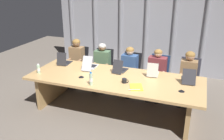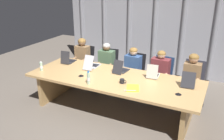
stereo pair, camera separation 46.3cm
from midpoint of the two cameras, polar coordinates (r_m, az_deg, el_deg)
ground_plane at (r=5.15m, az=2.99°, el=-9.58°), size 10.86×10.86×0.00m
conference_table at (r=4.87m, az=3.12°, el=-3.51°), size 3.49×1.30×0.75m
curtain_backdrop at (r=7.02m, az=11.91°, el=10.61°), size 5.43×0.17×2.81m
laptop_left_end at (r=5.68m, az=-8.12°, el=2.29°), size 0.26×0.39×0.31m
laptop_left_mid at (r=5.32m, az=-2.27°, el=1.18°), size 0.24×0.51×0.31m
laptop_center at (r=5.08m, az=4.76°, el=0.09°), size 0.25×0.43×0.29m
laptop_right_mid at (r=4.92m, az=12.44°, el=-1.03°), size 0.25×0.37×0.30m
laptop_right_end at (r=4.77m, az=20.42°, el=-2.65°), size 0.28×0.47×0.28m
office_chair_left_end at (r=6.45m, az=-4.68°, el=0.37°), size 0.60×0.60×0.94m
office_chair_left_mid at (r=6.13m, az=1.14°, el=-0.69°), size 0.60×0.60×0.94m
office_chair_center at (r=5.89m, az=7.35°, el=-1.85°), size 0.60×0.60×0.93m
office_chair_right_mid at (r=5.74m, az=13.66°, el=-2.92°), size 0.60×0.61×0.94m
office_chair_right_end at (r=5.65m, az=20.66°, el=-4.09°), size 0.60×0.60×0.94m
person_left_end at (r=6.20m, az=-5.29°, el=2.71°), size 0.38×0.56×1.20m
person_left_mid at (r=5.89m, az=0.62°, el=1.46°), size 0.41×0.56×1.15m
person_center at (r=5.64m, az=6.97°, el=0.30°), size 0.40×0.56×1.12m
person_right_mid at (r=5.48m, az=13.52°, el=-0.73°), size 0.42×0.55×1.14m
person_right_end at (r=5.39m, az=20.64°, el=-1.70°), size 0.36×0.55×1.16m
water_bottle_primary at (r=4.46m, az=-2.67°, el=-2.04°), size 0.06×0.06×0.26m
water_bottle_secondary at (r=5.29m, az=-14.12°, el=0.79°), size 0.07×0.07×0.21m
coffee_mug_near at (r=4.54m, az=5.38°, el=-2.72°), size 0.13×0.09×0.09m
conference_mic_left_side at (r=4.33m, az=18.52°, el=-5.41°), size 0.11×0.11×0.03m
conference_mic_middle at (r=4.88m, az=-4.70°, el=-1.31°), size 0.11×0.11×0.03m
spiral_notepad at (r=4.37m, az=8.02°, el=-4.34°), size 0.31×0.36×0.03m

